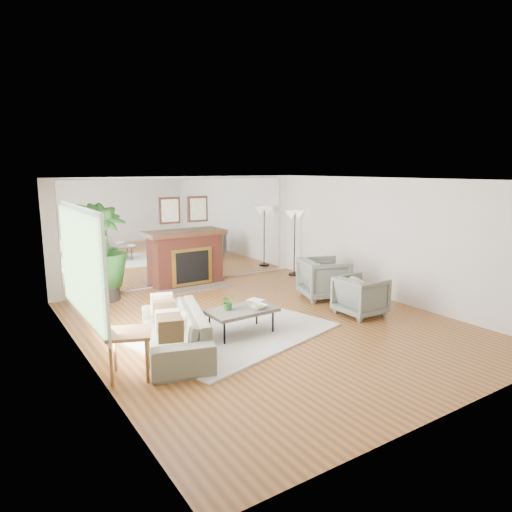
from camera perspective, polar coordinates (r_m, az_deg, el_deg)
ground at (r=8.03m, az=1.58°, el=-8.60°), size 7.00×7.00×0.00m
wall_left at (r=6.52m, az=-20.55°, el=-2.49°), size 0.02×7.00×2.50m
wall_right at (r=9.70m, az=16.32°, el=1.97°), size 0.02×7.00×2.50m
wall_back at (r=10.72m, az=-9.05°, el=3.09°), size 6.00×0.02×2.50m
mirror_panel at (r=10.71m, az=-9.01°, el=3.08°), size 5.40×0.04×2.40m
window_panel at (r=6.89m, az=-21.10°, el=-0.98°), size 0.04×2.40×1.50m
fireplace at (r=10.61m, az=-8.45°, el=-0.20°), size 1.85×0.83×2.05m
area_rug at (r=7.64m, az=-2.73°, el=-9.52°), size 3.49×2.87×0.03m
coffee_table at (r=7.43m, az=-1.83°, el=-6.90°), size 1.14×0.69×0.45m
sofa at (r=6.95m, az=-10.14°, el=-9.21°), size 1.40×2.28×0.62m
armchair_back at (r=9.63m, az=8.49°, el=-2.80°), size 1.16×1.15×0.84m
armchair_front at (r=8.67m, az=12.95°, el=-4.88°), size 0.80×0.78×0.73m
side_table at (r=6.19m, az=-15.52°, el=-9.97°), size 0.71×0.71×0.62m
potted_ficus at (r=9.75m, az=-18.58°, el=0.79°), size 1.23×1.23×1.99m
floor_lamp at (r=11.47m, az=4.88°, el=4.49°), size 0.54×0.30×1.65m
tabletop_plant at (r=7.36m, az=-3.53°, el=-5.72°), size 0.29×0.27×0.27m
fruit_bowl at (r=7.43m, az=0.27°, el=-6.35°), size 0.29×0.29×0.07m
book at (r=7.79m, az=-0.43°, el=-5.70°), size 0.27×0.32×0.02m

